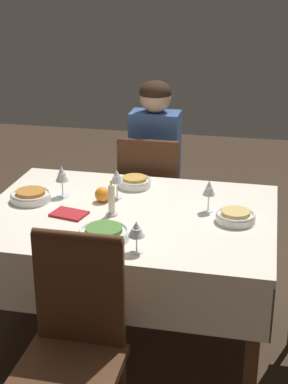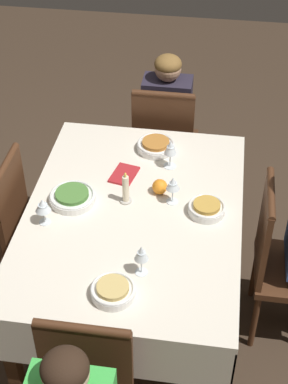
% 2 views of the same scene
% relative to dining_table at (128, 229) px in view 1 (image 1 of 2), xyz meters
% --- Properties ---
extents(ground_plane, '(8.00, 8.00, 0.00)m').
position_rel_dining_table_xyz_m(ground_plane, '(0.00, 0.00, -0.65)').
color(ground_plane, '#3D2D21').
extents(dining_table, '(1.43, 1.05, 0.74)m').
position_rel_dining_table_xyz_m(dining_table, '(0.00, 0.00, 0.00)').
color(dining_table, silver).
rests_on(dining_table, ground_plane).
extents(chair_north, '(0.40, 0.40, 0.93)m').
position_rel_dining_table_xyz_m(chair_north, '(-0.03, 0.75, -0.16)').
color(chair_north, '#472816').
rests_on(chair_north, ground_plane).
extents(chair_south, '(0.40, 0.40, 0.93)m').
position_rel_dining_table_xyz_m(chair_south, '(-0.05, -0.75, -0.16)').
color(chair_south, '#472816').
rests_on(chair_south, ground_plane).
extents(person_adult_denim, '(0.30, 0.34, 1.23)m').
position_rel_dining_table_xyz_m(person_adult_denim, '(-0.03, 0.90, 0.04)').
color(person_adult_denim, '#282833').
rests_on(person_adult_denim, ground_plane).
extents(bowl_north, '(0.18, 0.18, 0.06)m').
position_rel_dining_table_xyz_m(bowl_north, '(-0.05, 0.35, 0.12)').
color(bowl_north, white).
rests_on(bowl_north, dining_table).
extents(wine_glass_north, '(0.07, 0.07, 0.15)m').
position_rel_dining_table_xyz_m(wine_glass_north, '(-0.10, 0.18, 0.20)').
color(wine_glass_north, white).
rests_on(wine_glass_north, dining_table).
extents(bowl_east, '(0.19, 0.19, 0.06)m').
position_rel_dining_table_xyz_m(bowl_east, '(0.52, 0.00, 0.12)').
color(bowl_east, white).
rests_on(bowl_east, dining_table).
extents(wine_glass_east, '(0.06, 0.06, 0.16)m').
position_rel_dining_table_xyz_m(wine_glass_east, '(0.38, 0.10, 0.20)').
color(wine_glass_east, white).
rests_on(wine_glass_east, dining_table).
extents(bowl_west, '(0.21, 0.21, 0.06)m').
position_rel_dining_table_xyz_m(bowl_west, '(-0.52, 0.04, 0.12)').
color(bowl_west, white).
rests_on(bowl_west, dining_table).
extents(wine_glass_west, '(0.07, 0.07, 0.17)m').
position_rel_dining_table_xyz_m(wine_glass_west, '(-0.38, 0.14, 0.21)').
color(wine_glass_west, white).
rests_on(wine_glass_west, dining_table).
extents(bowl_south, '(0.23, 0.23, 0.06)m').
position_rel_dining_table_xyz_m(bowl_south, '(-0.04, -0.31, 0.12)').
color(bowl_south, white).
rests_on(bowl_south, dining_table).
extents(wine_glass_south, '(0.07, 0.07, 0.14)m').
position_rel_dining_table_xyz_m(wine_glass_south, '(0.13, -0.40, 0.19)').
color(wine_glass_south, white).
rests_on(wine_glass_south, dining_table).
extents(candle_centerpiece, '(0.06, 0.06, 0.18)m').
position_rel_dining_table_xyz_m(candle_centerpiece, '(-0.07, -0.05, 0.16)').
color(candle_centerpiece, beige).
rests_on(candle_centerpiece, dining_table).
extents(orange_fruit, '(0.08, 0.08, 0.08)m').
position_rel_dining_table_xyz_m(orange_fruit, '(-0.16, 0.11, 0.13)').
color(orange_fruit, orange).
rests_on(orange_fruit, dining_table).
extents(napkin_red_folded, '(0.19, 0.15, 0.01)m').
position_rel_dining_table_xyz_m(napkin_red_folded, '(-0.27, -0.09, 0.09)').
color(napkin_red_folded, '#AD2328').
rests_on(napkin_red_folded, dining_table).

